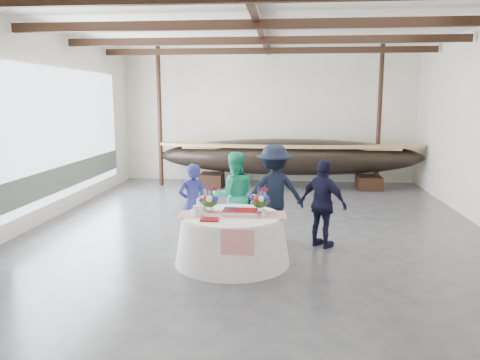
# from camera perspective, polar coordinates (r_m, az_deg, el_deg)

# --- Properties ---
(floor) EXTENTS (10.00, 12.00, 0.01)m
(floor) POSITION_cam_1_polar(r_m,az_deg,el_deg) (10.68, 2.21, -5.60)
(floor) COLOR #3D3D42
(floor) RESTS_ON ground
(wall_back) EXTENTS (10.00, 0.02, 4.50)m
(wall_back) POSITION_cam_1_polar(r_m,az_deg,el_deg) (16.30, 3.48, 7.75)
(wall_back) COLOR silver
(wall_back) RESTS_ON ground
(wall_front) EXTENTS (10.00, 0.02, 4.50)m
(wall_front) POSITION_cam_1_polar(r_m,az_deg,el_deg) (4.36, -2.13, 1.95)
(wall_front) COLOR silver
(wall_front) RESTS_ON ground
(wall_left) EXTENTS (0.02, 12.00, 4.50)m
(wall_left) POSITION_cam_1_polar(r_m,az_deg,el_deg) (11.71, -23.10, 6.15)
(wall_left) COLOR silver
(wall_left) RESTS_ON ground
(ceiling) EXTENTS (10.00, 12.00, 0.01)m
(ceiling) POSITION_cam_1_polar(r_m,az_deg,el_deg) (10.43, 2.38, 18.97)
(ceiling) COLOR white
(ceiling) RESTS_ON wall_back
(pavilion_structure) EXTENTS (9.80, 11.76, 4.50)m
(pavilion_structure) POSITION_cam_1_polar(r_m,az_deg,el_deg) (11.17, 2.60, 15.79)
(pavilion_structure) COLOR black
(pavilion_structure) RESTS_ON ground
(open_bay) EXTENTS (0.03, 7.00, 3.20)m
(open_bay) POSITION_cam_1_polar(r_m,az_deg,el_deg) (12.60, -20.61, 4.59)
(open_bay) COLOR silver
(open_bay) RESTS_ON ground
(longboat_display) EXTENTS (8.48, 1.70, 1.59)m
(longboat_display) POSITION_cam_1_polar(r_m,az_deg,el_deg) (15.15, 6.05, 2.86)
(longboat_display) COLOR black
(longboat_display) RESTS_ON ground
(banquet_table) EXTENTS (2.01, 2.01, 0.86)m
(banquet_table) POSITION_cam_1_polar(r_m,az_deg,el_deg) (8.27, -0.93, -7.15)
(banquet_table) COLOR white
(banquet_table) RESTS_ON ground
(tabletop_items) EXTENTS (1.89, 0.95, 0.40)m
(tabletop_items) POSITION_cam_1_polar(r_m,az_deg,el_deg) (8.25, -1.08, -3.03)
(tabletop_items) COLOR red
(tabletop_items) RESTS_ON banquet_table
(guest_woman_blue) EXTENTS (0.69, 0.61, 1.60)m
(guest_woman_blue) POSITION_cam_1_polar(r_m,az_deg,el_deg) (9.36, -5.80, -2.85)
(guest_woman_blue) COLOR navy
(guest_woman_blue) RESTS_ON ground
(guest_woman_teal) EXTENTS (1.02, 0.88, 1.81)m
(guest_woman_teal) POSITION_cam_1_polar(r_m,az_deg,el_deg) (9.50, -0.72, -1.96)
(guest_woman_teal) COLOR #22B486
(guest_woman_teal) RESTS_ON ground
(guest_man_left) EXTENTS (1.37, 0.95, 1.95)m
(guest_man_left) POSITION_cam_1_polar(r_m,az_deg,el_deg) (9.55, 4.16, -1.48)
(guest_man_left) COLOR black
(guest_man_left) RESTS_ON ground
(guest_man_right) EXTENTS (1.05, 0.95, 1.72)m
(guest_man_right) POSITION_cam_1_polar(r_m,az_deg,el_deg) (9.14, 10.12, -2.88)
(guest_man_right) COLOR black
(guest_man_right) RESTS_ON ground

